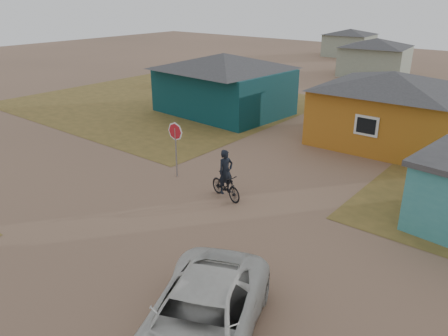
# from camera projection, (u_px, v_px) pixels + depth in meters

# --- Properties ---
(ground) EXTENTS (120.00, 120.00, 0.00)m
(ground) POSITION_uv_depth(u_px,v_px,m) (170.00, 227.00, 15.40)
(ground) COLOR #87644E
(grass_nw) EXTENTS (20.00, 18.00, 0.00)m
(grass_nw) POSITION_uv_depth(u_px,v_px,m) (163.00, 102.00, 32.94)
(grass_nw) COLOR brown
(grass_nw) RESTS_ON ground
(house_teal) EXTENTS (8.93, 7.08, 4.00)m
(house_teal) POSITION_uv_depth(u_px,v_px,m) (224.00, 83.00, 29.33)
(house_teal) COLOR #093035
(house_teal) RESTS_ON ground
(house_yellow) EXTENTS (7.72, 6.76, 3.90)m
(house_yellow) POSITION_uv_depth(u_px,v_px,m) (389.00, 107.00, 23.29)
(house_yellow) COLOR #B1691B
(house_yellow) RESTS_ON ground
(house_pale_west) EXTENTS (7.04, 6.15, 3.60)m
(house_pale_west) POSITION_uv_depth(u_px,v_px,m) (375.00, 56.00, 42.73)
(house_pale_west) COLOR gray
(house_pale_west) RESTS_ON ground
(house_pale_north) EXTENTS (6.28, 5.81, 3.40)m
(house_pale_north) POSITION_uv_depth(u_px,v_px,m) (349.00, 42.00, 56.09)
(house_pale_north) COLOR gray
(house_pale_north) RESTS_ON ground
(stop_sign) EXTENTS (0.78, 0.34, 2.52)m
(stop_sign) POSITION_uv_depth(u_px,v_px,m) (175.00, 137.00, 18.94)
(stop_sign) COLOR gray
(stop_sign) RESTS_ON ground
(cyclist) EXTENTS (1.87, 0.95, 2.04)m
(cyclist) POSITION_uv_depth(u_px,v_px,m) (226.00, 181.00, 17.27)
(cyclist) COLOR black
(cyclist) RESTS_ON ground
(vehicle) EXTENTS (4.43, 5.91, 1.49)m
(vehicle) POSITION_uv_depth(u_px,v_px,m) (200.00, 321.00, 9.91)
(vehicle) COLOR silver
(vehicle) RESTS_ON ground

